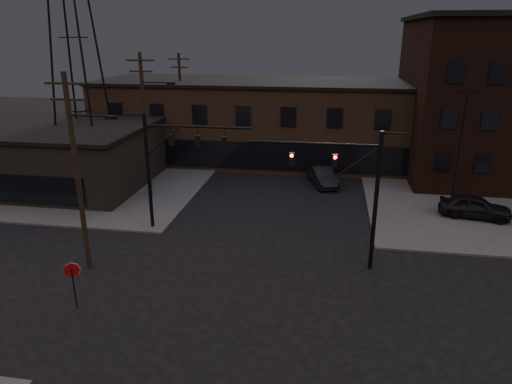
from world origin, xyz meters
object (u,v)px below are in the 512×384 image
traffic_signal_near (356,186)px  traffic_signal_far (166,159)px  parked_car_lot_a (475,206)px  car_crossing (322,176)px  stop_sign (72,275)px

traffic_signal_near → traffic_signal_far: (-12.07, 3.50, 0.08)m
parked_car_lot_a → car_crossing: size_ratio=0.99×
traffic_signal_far → parked_car_lot_a: 22.18m
stop_sign → traffic_signal_near: bearing=25.9°
traffic_signal_far → parked_car_lot_a: bearing=14.0°
parked_car_lot_a → car_crossing: bearing=71.4°
traffic_signal_near → car_crossing: (-1.98, 15.14, -4.12)m
parked_car_lot_a → car_crossing: parked_car_lot_a is taller
stop_sign → car_crossing: bearing=62.3°
traffic_signal_near → stop_sign: traffic_signal_near is taller
traffic_signal_near → stop_sign: (-13.36, -6.49, -3.09)m
traffic_signal_near → car_crossing: size_ratio=1.62×
traffic_signal_near → parked_car_lot_a: size_ratio=1.64×
stop_sign → parked_car_lot_a: stop_sign is taller
parked_car_lot_a → traffic_signal_near: bearing=145.3°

